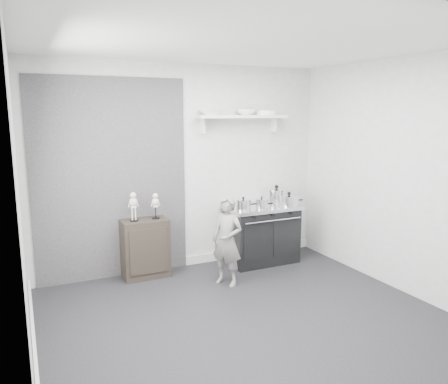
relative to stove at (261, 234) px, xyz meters
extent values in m
plane|color=black|center=(-1.02, -1.48, -0.41)|extent=(4.00, 4.00, 0.00)
cube|color=#AEAEAB|center=(-1.02, 0.32, 0.94)|extent=(4.00, 0.02, 2.70)
cube|color=#AEAEAB|center=(-1.02, -3.28, 0.94)|extent=(4.00, 0.02, 2.70)
cube|color=#AEAEAB|center=(-3.02, -1.48, 0.94)|extent=(0.02, 3.60, 2.70)
cube|color=#AEAEAB|center=(0.98, -1.48, 0.94)|extent=(0.02, 3.60, 2.70)
cube|color=silver|center=(-1.02, -1.48, 2.29)|extent=(4.00, 3.60, 0.02)
cube|color=black|center=(-1.97, 0.31, 0.84)|extent=(1.90, 0.02, 2.50)
cube|color=silver|center=(-0.02, 0.30, -0.35)|extent=(2.00, 0.03, 0.12)
cube|color=silver|center=(-3.00, -1.48, -0.35)|extent=(0.03, 3.60, 0.12)
cube|color=silver|center=(-0.22, 0.19, 1.61)|extent=(1.30, 0.26, 0.04)
cube|color=silver|center=(-0.77, 0.26, 1.49)|extent=(0.03, 0.12, 0.20)
cube|color=silver|center=(0.33, 0.26, 1.49)|extent=(0.03, 0.12, 0.20)
cube|color=black|center=(0.00, 0.00, -0.03)|extent=(0.95, 0.57, 0.76)
cube|color=silver|center=(0.00, 0.00, 0.38)|extent=(1.00, 0.61, 0.05)
cube|color=black|center=(-0.23, -0.28, -0.01)|extent=(0.40, 0.02, 0.49)
cube|color=black|center=(0.23, -0.28, -0.01)|extent=(0.40, 0.02, 0.49)
cylinder|color=silver|center=(0.00, -0.31, 0.26)|extent=(0.85, 0.02, 0.02)
cylinder|color=black|center=(-0.28, -0.29, 0.33)|extent=(0.04, 0.03, 0.04)
cylinder|color=black|center=(0.00, -0.29, 0.33)|extent=(0.04, 0.03, 0.04)
cylinder|color=black|center=(0.28, -0.29, 0.33)|extent=(0.04, 0.03, 0.04)
cube|color=black|center=(-1.62, 0.13, -0.03)|extent=(0.58, 0.34, 0.75)
imported|color=slate|center=(-0.79, -0.54, 0.14)|extent=(0.44, 0.48, 1.10)
cylinder|color=silver|center=(-0.35, -0.11, 0.46)|extent=(0.20, 0.20, 0.13)
cylinder|color=silver|center=(-0.35, -0.11, 0.53)|extent=(0.20, 0.20, 0.01)
sphere|color=black|center=(-0.35, -0.11, 0.56)|extent=(0.04, 0.04, 0.04)
cylinder|color=black|center=(-0.21, -0.11, 0.46)|extent=(0.10, 0.02, 0.02)
cylinder|color=silver|center=(0.29, 0.09, 0.49)|extent=(0.32, 0.32, 0.19)
cylinder|color=silver|center=(0.29, 0.09, 0.59)|extent=(0.33, 0.33, 0.02)
sphere|color=black|center=(0.29, 0.09, 0.63)|extent=(0.06, 0.06, 0.06)
cylinder|color=black|center=(0.49, 0.09, 0.49)|extent=(0.10, 0.02, 0.02)
cylinder|color=silver|center=(0.33, -0.16, 0.47)|extent=(0.28, 0.28, 0.13)
cylinder|color=silver|center=(0.33, -0.16, 0.54)|extent=(0.28, 0.28, 0.01)
sphere|color=black|center=(0.33, -0.16, 0.57)|extent=(0.05, 0.05, 0.05)
cylinder|color=black|center=(0.51, -0.16, 0.47)|extent=(0.10, 0.02, 0.02)
cylinder|color=silver|center=(-0.11, -0.17, 0.46)|extent=(0.17, 0.17, 0.12)
cylinder|color=silver|center=(-0.11, -0.17, 0.53)|extent=(0.17, 0.17, 0.01)
sphere|color=black|center=(-0.11, -0.17, 0.55)|extent=(0.03, 0.03, 0.03)
cylinder|color=black|center=(0.02, -0.17, 0.46)|extent=(0.10, 0.02, 0.02)
imported|color=white|center=(-0.68, 0.19, 1.67)|extent=(0.29, 0.29, 0.07)
imported|color=white|center=(-0.15, 0.19, 1.67)|extent=(0.25, 0.25, 0.08)
cylinder|color=white|center=(0.15, 0.19, 1.66)|extent=(0.28, 0.28, 0.06)
camera|label=1|loc=(-3.00, -5.11, 1.67)|focal=35.00mm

